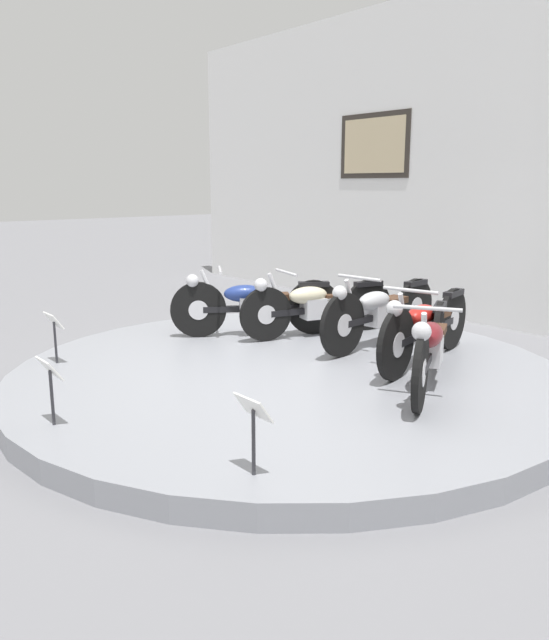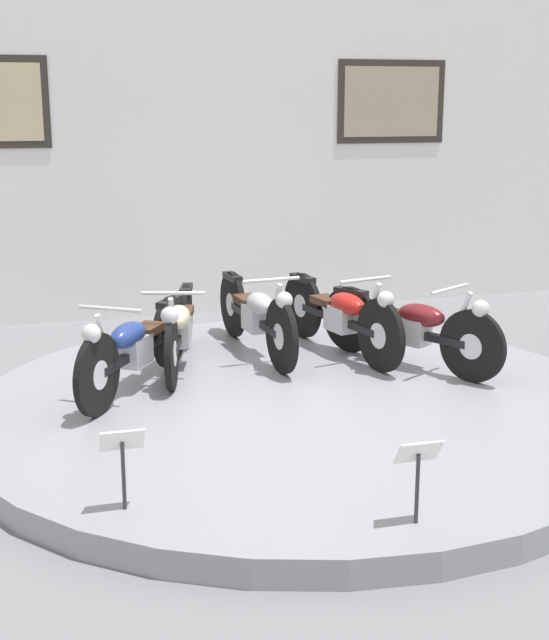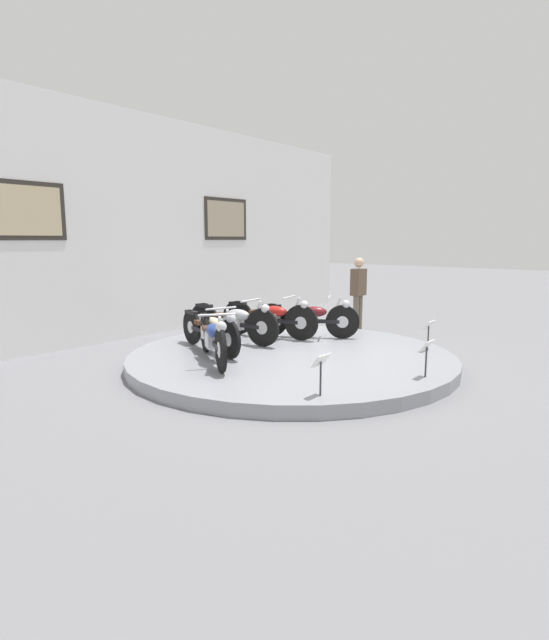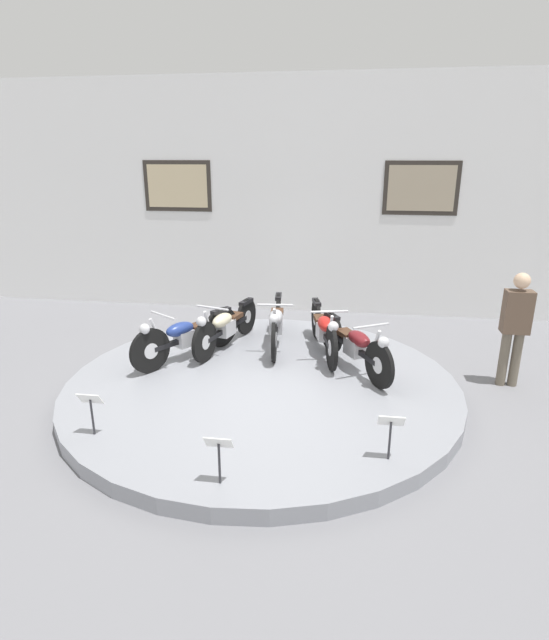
{
  "view_description": "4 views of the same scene",
  "coord_description": "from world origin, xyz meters",
  "px_view_note": "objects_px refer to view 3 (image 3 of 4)",
  "views": [
    {
      "loc": [
        4.38,
        -3.85,
        1.93
      ],
      "look_at": [
        -0.29,
        0.06,
        0.6
      ],
      "focal_mm": 35.0,
      "sensor_mm": 36.0,
      "label": 1
    },
    {
      "loc": [
        -2.05,
        -6.6,
        2.55
      ],
      "look_at": [
        -0.13,
        0.22,
        0.79
      ],
      "focal_mm": 50.0,
      "sensor_mm": 36.0,
      "label": 2
    },
    {
      "loc": [
        -6.37,
        -4.92,
        2.04
      ],
      "look_at": [
        -0.04,
        0.32,
        0.71
      ],
      "focal_mm": 28.0,
      "sensor_mm": 36.0,
      "label": 3
    },
    {
      "loc": [
        1.09,
        -6.16,
        3.12
      ],
      "look_at": [
        0.13,
        0.25,
        0.97
      ],
      "focal_mm": 28.0,
      "sensor_mm": 36.0,
      "label": 4
    }
  ],
  "objects_px": {
    "motorcycle_cream": "(210,329)",
    "visitor_standing": "(358,290)",
    "motorcycle_maroon": "(309,317)",
    "info_placard_front_right": "(429,329)",
    "info_placard_front_left": "(321,366)",
    "info_placard_front_centre": "(426,351)",
    "motorcycle_red": "(270,317)",
    "motorcycle_blue": "(213,337)",
    "motorcycle_silver": "(234,321)"
  },
  "relations": [
    {
      "from": "motorcycle_maroon",
      "to": "info_placard_front_right",
      "type": "distance_m",
      "value": 2.24
    },
    {
      "from": "motorcycle_cream",
      "to": "info_placard_front_right",
      "type": "bearing_deg",
      "value": -49.49
    },
    {
      "from": "motorcycle_maroon",
      "to": "motorcycle_blue",
      "type": "bearing_deg",
      "value": 179.96
    },
    {
      "from": "motorcycle_silver",
      "to": "motorcycle_maroon",
      "type": "relative_size",
      "value": 1.15
    },
    {
      "from": "motorcycle_blue",
      "to": "motorcycle_maroon",
      "type": "bearing_deg",
      "value": -0.04
    },
    {
      "from": "motorcycle_maroon",
      "to": "info_placard_front_right",
      "type": "xyz_separation_m",
      "value": [
        0.34,
        -2.21,
        -0.02
      ]
    },
    {
      "from": "motorcycle_red",
      "to": "motorcycle_blue",
      "type": "bearing_deg",
      "value": -164.6
    },
    {
      "from": "motorcycle_cream",
      "to": "info_placard_front_centre",
      "type": "bearing_deg",
      "value": -77.16
    },
    {
      "from": "motorcycle_blue",
      "to": "info_placard_front_left",
      "type": "xyz_separation_m",
      "value": [
        -0.34,
        -2.22,
        -0.02
      ]
    },
    {
      "from": "motorcycle_blue",
      "to": "visitor_standing",
      "type": "xyz_separation_m",
      "value": [
        4.65,
        0.2,
        0.34
      ]
    },
    {
      "from": "motorcycle_maroon",
      "to": "info_placard_front_left",
      "type": "height_order",
      "value": "motorcycle_maroon"
    },
    {
      "from": "motorcycle_silver",
      "to": "info_placard_front_centre",
      "type": "distance_m",
      "value": 3.62
    },
    {
      "from": "motorcycle_red",
      "to": "info_placard_front_right",
      "type": "relative_size",
      "value": 3.85
    },
    {
      "from": "motorcycle_silver",
      "to": "info_placard_front_centre",
      "type": "height_order",
      "value": "motorcycle_silver"
    },
    {
      "from": "motorcycle_maroon",
      "to": "visitor_standing",
      "type": "xyz_separation_m",
      "value": [
        2.16,
        0.2,
        0.35
      ]
    },
    {
      "from": "motorcycle_red",
      "to": "info_placard_front_centre",
      "type": "distance_m",
      "value": 3.49
    },
    {
      "from": "motorcycle_red",
      "to": "info_placard_front_right",
      "type": "distance_m",
      "value": 2.89
    },
    {
      "from": "motorcycle_red",
      "to": "motorcycle_maroon",
      "type": "distance_m",
      "value": 0.73
    },
    {
      "from": "motorcycle_blue",
      "to": "motorcycle_cream",
      "type": "bearing_deg",
      "value": 49.6
    },
    {
      "from": "visitor_standing",
      "to": "info_placard_front_right",
      "type": "bearing_deg",
      "value": -126.97
    },
    {
      "from": "motorcycle_silver",
      "to": "motorcycle_red",
      "type": "relative_size",
      "value": 1.02
    },
    {
      "from": "motorcycle_red",
      "to": "visitor_standing",
      "type": "distance_m",
      "value": 2.68
    },
    {
      "from": "motorcycle_cream",
      "to": "info_placard_front_centre",
      "type": "distance_m",
      "value": 3.49
    },
    {
      "from": "motorcycle_blue",
      "to": "motorcycle_silver",
      "type": "distance_m",
      "value": 1.47
    },
    {
      "from": "motorcycle_cream",
      "to": "motorcycle_maroon",
      "type": "distance_m",
      "value": 2.1
    },
    {
      "from": "info_placard_front_left",
      "to": "visitor_standing",
      "type": "relative_size",
      "value": 0.31
    },
    {
      "from": "motorcycle_maroon",
      "to": "visitor_standing",
      "type": "relative_size",
      "value": 1.07
    },
    {
      "from": "info_placard_front_centre",
      "to": "motorcycle_silver",
      "type": "bearing_deg",
      "value": 89.94
    },
    {
      "from": "motorcycle_blue",
      "to": "info_placard_front_centre",
      "type": "distance_m",
      "value": 3.11
    },
    {
      "from": "motorcycle_cream",
      "to": "visitor_standing",
      "type": "relative_size",
      "value": 1.17
    },
    {
      "from": "motorcycle_red",
      "to": "info_placard_front_left",
      "type": "height_order",
      "value": "motorcycle_red"
    },
    {
      "from": "motorcycle_maroon",
      "to": "info_placard_front_centre",
      "type": "distance_m",
      "value": 3.11
    },
    {
      "from": "motorcycle_blue",
      "to": "motorcycle_red",
      "type": "relative_size",
      "value": 0.86
    },
    {
      "from": "motorcycle_maroon",
      "to": "motorcycle_cream",
      "type": "bearing_deg",
      "value": 164.62
    },
    {
      "from": "motorcycle_cream",
      "to": "info_placard_front_left",
      "type": "xyz_separation_m",
      "value": [
        -0.81,
        -2.77,
        -0.01
      ]
    },
    {
      "from": "motorcycle_blue",
      "to": "info_placard_front_left",
      "type": "relative_size",
      "value": 3.32
    },
    {
      "from": "motorcycle_blue",
      "to": "motorcycle_cream",
      "type": "xyz_separation_m",
      "value": [
        0.47,
        0.55,
        -0.01
      ]
    },
    {
      "from": "info_placard_front_right",
      "to": "visitor_standing",
      "type": "xyz_separation_m",
      "value": [
        1.82,
        2.41,
        0.36
      ]
    },
    {
      "from": "motorcycle_blue",
      "to": "info_placard_front_right",
      "type": "xyz_separation_m",
      "value": [
        2.84,
        -2.22,
        -0.02
      ]
    },
    {
      "from": "motorcycle_cream",
      "to": "visitor_standing",
      "type": "bearing_deg",
      "value": -4.89
    },
    {
      "from": "motorcycle_blue",
      "to": "info_placard_front_centre",
      "type": "relative_size",
      "value": 3.32
    },
    {
      "from": "info_placard_front_left",
      "to": "info_placard_front_centre",
      "type": "distance_m",
      "value": 1.71
    },
    {
      "from": "motorcycle_cream",
      "to": "info_placard_front_centre",
      "type": "xyz_separation_m",
      "value": [
        0.78,
        -3.4,
        -0.01
      ]
    },
    {
      "from": "info_placard_front_right",
      "to": "visitor_standing",
      "type": "relative_size",
      "value": 0.31
    },
    {
      "from": "motorcycle_red",
      "to": "info_placard_front_right",
      "type": "height_order",
      "value": "motorcycle_red"
    },
    {
      "from": "motorcycle_red",
      "to": "info_placard_front_centre",
      "type": "xyz_separation_m",
      "value": [
        -0.77,
        -3.41,
        -0.03
      ]
    },
    {
      "from": "motorcycle_silver",
      "to": "info_placard_front_centre",
      "type": "bearing_deg",
      "value": -90.06
    },
    {
      "from": "motorcycle_blue",
      "to": "motorcycle_maroon",
      "type": "distance_m",
      "value": 2.49
    },
    {
      "from": "motorcycle_maroon",
      "to": "info_placard_front_left",
      "type": "distance_m",
      "value": 3.6
    },
    {
      "from": "motorcycle_blue",
      "to": "motorcycle_maroon",
      "type": "xyz_separation_m",
      "value": [
        2.49,
        -0.0,
        -0.0
      ]
    }
  ]
}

